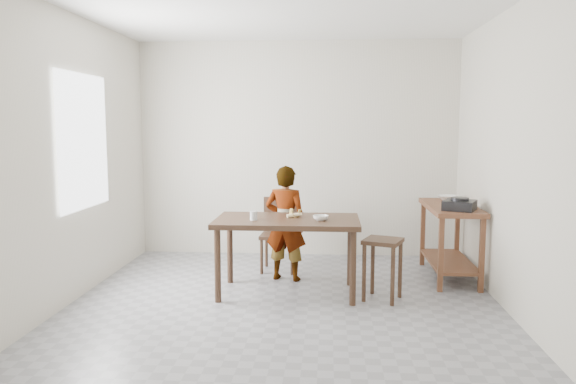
# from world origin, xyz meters

# --- Properties ---
(floor) EXTENTS (4.00, 4.00, 0.04)m
(floor) POSITION_xyz_m (0.00, 0.00, -0.02)
(floor) COLOR gray
(floor) RESTS_ON ground
(ceiling) EXTENTS (4.00, 4.00, 0.04)m
(ceiling) POSITION_xyz_m (0.00, 0.00, 2.72)
(ceiling) COLOR white
(ceiling) RESTS_ON wall_back
(wall_back) EXTENTS (4.00, 0.04, 2.70)m
(wall_back) POSITION_xyz_m (0.00, 2.02, 1.35)
(wall_back) COLOR beige
(wall_back) RESTS_ON ground
(wall_front) EXTENTS (4.00, 0.04, 2.70)m
(wall_front) POSITION_xyz_m (0.00, -2.02, 1.35)
(wall_front) COLOR beige
(wall_front) RESTS_ON ground
(wall_left) EXTENTS (0.04, 4.00, 2.70)m
(wall_left) POSITION_xyz_m (-2.02, 0.00, 1.35)
(wall_left) COLOR beige
(wall_left) RESTS_ON ground
(wall_right) EXTENTS (0.04, 4.00, 2.70)m
(wall_right) POSITION_xyz_m (2.02, 0.00, 1.35)
(wall_right) COLOR beige
(wall_right) RESTS_ON ground
(window_pane) EXTENTS (0.02, 1.10, 1.30)m
(window_pane) POSITION_xyz_m (-1.97, 0.20, 1.50)
(window_pane) COLOR white
(window_pane) RESTS_ON wall_left
(dining_table) EXTENTS (1.40, 0.80, 0.75)m
(dining_table) POSITION_xyz_m (0.00, 0.30, 0.38)
(dining_table) COLOR #382418
(dining_table) RESTS_ON floor
(prep_counter) EXTENTS (0.50, 1.20, 0.80)m
(prep_counter) POSITION_xyz_m (1.72, 1.00, 0.40)
(prep_counter) COLOR brown
(prep_counter) RESTS_ON floor
(child) EXTENTS (0.51, 0.39, 1.23)m
(child) POSITION_xyz_m (-0.05, 0.79, 0.62)
(child) COLOR silver
(child) RESTS_ON floor
(dining_chair) EXTENTS (0.42, 0.42, 0.83)m
(dining_chair) POSITION_xyz_m (-0.16, 1.15, 0.41)
(dining_chair) COLOR #382418
(dining_chair) RESTS_ON floor
(stool) EXTENTS (0.43, 0.43, 0.59)m
(stool) POSITION_xyz_m (0.92, 0.16, 0.29)
(stool) COLOR #382418
(stool) RESTS_ON floor
(glass_tumbler) EXTENTS (0.09, 0.09, 0.09)m
(glass_tumbler) POSITION_xyz_m (-0.32, 0.19, 0.79)
(glass_tumbler) COLOR silver
(glass_tumbler) RESTS_ON dining_table
(small_bowl) EXTENTS (0.17, 0.17, 0.05)m
(small_bowl) POSITION_xyz_m (0.33, 0.23, 0.77)
(small_bowl) COLOR silver
(small_bowl) RESTS_ON dining_table
(banana) EXTENTS (0.20, 0.17, 0.06)m
(banana) POSITION_xyz_m (0.06, 0.37, 0.78)
(banana) COLOR yellow
(banana) RESTS_ON dining_table
(serving_bowl) EXTENTS (0.23, 0.23, 0.06)m
(serving_bowl) POSITION_xyz_m (1.77, 1.41, 0.83)
(serving_bowl) COLOR silver
(serving_bowl) RESTS_ON prep_counter
(gas_burner) EXTENTS (0.39, 0.39, 0.10)m
(gas_burner) POSITION_xyz_m (1.73, 0.64, 0.85)
(gas_burner) COLOR black
(gas_burner) RESTS_ON prep_counter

